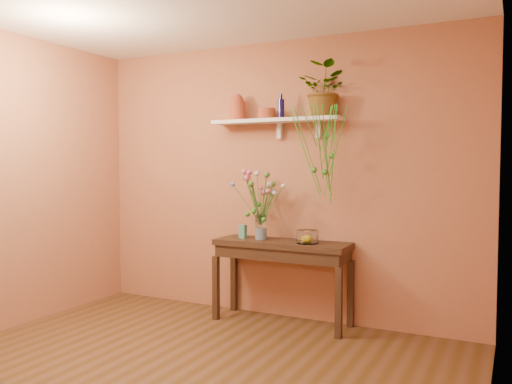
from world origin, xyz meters
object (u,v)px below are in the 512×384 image
sideboard (282,253)px  spider_plant (325,90)px  terracotta_jug (237,108)px  glass_vase (261,229)px  glass_bowl (307,237)px  bouquet (260,191)px  blue_bottle (281,108)px

sideboard → spider_plant: bearing=16.8°
terracotta_jug → spider_plant: spider_plant is taller
glass_vase → glass_bowl: size_ratio=1.18×
spider_plant → glass_vase: (-0.60, -0.12, -1.30)m
glass_bowl → spider_plant: bearing=53.5°
terracotta_jug → bouquet: (0.30, -0.10, -0.81)m
glass_vase → glass_bowl: (0.49, -0.03, -0.05)m
glass_vase → blue_bottle: bearing=22.2°
sideboard → blue_bottle: blue_bottle is taller
blue_bottle → glass_vase: 1.16m
spider_plant → glass_vase: bearing=-169.1°
sideboard → bouquet: (-0.23, -0.01, 0.58)m
blue_bottle → glass_bowl: size_ratio=1.15×
blue_bottle → glass_bowl: bearing=-18.3°
glass_vase → bouquet: bouquet is taller
spider_plant → glass_vase: size_ratio=2.05×
blue_bottle → spider_plant: (0.42, 0.04, 0.15)m
sideboard → blue_bottle: 1.37m
sideboard → glass_bowl: bearing=-7.0°
glass_bowl → bouquet: bearing=177.2°
spider_plant → bouquet: (-0.60, -0.12, -0.93)m
sideboard → terracotta_jug: terracotta_jug is taller
terracotta_jug → spider_plant: (0.91, 0.02, 0.12)m
sideboard → glass_vase: size_ratio=5.41×
terracotta_jug → glass_bowl: (0.80, -0.13, -1.22)m
sideboard → bouquet: size_ratio=2.30×
blue_bottle → terracotta_jug: bearing=177.4°
glass_vase → glass_bowl: 0.49m
glass_vase → bouquet: size_ratio=0.42×
sideboard → bouquet: bearing=-177.7°
blue_bottle → glass_vase: size_ratio=0.97×
bouquet → glass_bowl: (0.49, -0.02, -0.41)m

